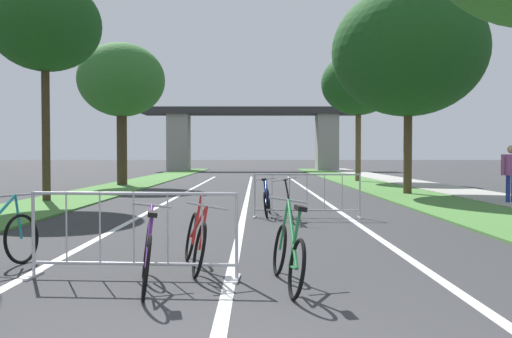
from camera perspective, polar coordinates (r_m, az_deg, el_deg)
name	(u,v)px	position (r m, az deg, el deg)	size (l,w,h in m)	color
grass_verge_left	(132,184)	(26.67, -13.59, -1.63)	(2.68, 55.63, 0.05)	#477A38
grass_verge_right	(366,184)	(26.53, 12.06, -1.64)	(2.68, 55.63, 0.05)	#477A38
sidewalk_path_right	(415,184)	(27.16, 17.19, -1.57)	(2.29, 55.63, 0.08)	#9E9B93
lane_stripe_center	(247,195)	(19.29, -1.03, -2.86)	(0.14, 32.18, 0.01)	silver
lane_stripe_right_lane	(314,195)	(19.41, 6.40, -2.85)	(0.14, 32.18, 0.01)	silver
lane_stripe_left_lane	(180,195)	(19.49, -8.44, -2.83)	(0.14, 32.18, 0.01)	silver
overpass_bridge	(252,129)	(49.17, -0.48, 4.45)	(20.76, 2.99, 5.96)	#2D2D30
tree_left_maple_mid	(44,25)	(18.09, -22.42, 14.53)	(3.48, 3.48, 7.09)	#3D2D1E
tree_left_pine_near	(120,81)	(25.95, -14.76, 9.41)	(4.14, 4.14, 6.86)	#3D2D1E
tree_right_pine_far	(407,52)	(20.54, 16.38, 12.34)	(5.70, 5.70, 7.79)	#4C3823
tree_right_oak_mid	(357,84)	(29.42, 11.14, 9.22)	(4.11, 4.11, 7.19)	brown
crowd_barrier_nearest	(133,235)	(6.43, -13.47, -7.15)	(2.57, 0.59, 1.05)	#ADADB2
crowd_barrier_second	(306,196)	(12.32, 5.54, -2.96)	(2.57, 0.58, 1.05)	#ADADB2
bicycle_purple_0	(146,254)	(5.97, -12.06, -9.18)	(0.50, 1.71, 0.93)	black
bicycle_red_1	(194,239)	(6.87, -6.82, -7.73)	(0.73, 1.75, 1.00)	black
bicycle_green_2	(287,254)	(5.93, 3.46, -9.36)	(0.48, 1.73, 0.99)	black
bicycle_black_3	(288,204)	(11.86, 3.60, -3.84)	(0.54, 1.63, 1.02)	black
bicycle_blue_4	(266,201)	(12.77, 1.09, -3.52)	(0.53, 1.73, 0.93)	black
pedestrian_strolling	(510,169)	(17.22, 26.24, 0.05)	(0.63, 0.40, 1.78)	navy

